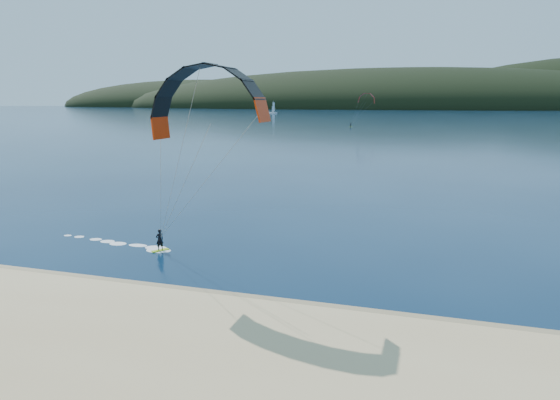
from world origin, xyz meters
The scene contains 6 objects.
ground centered at (0.00, 0.00, 0.00)m, with size 1800.00×1800.00×0.00m, color #071B33.
wet_sand centered at (0.00, 4.50, 0.05)m, with size 220.00×2.50×0.10m.
headland centered at (0.63, 745.28, 0.00)m, with size 1200.00×310.00×140.00m.
kitesurfer_near centered at (-0.09, 6.98, 9.58)m, with size 21.44×8.48×12.93m.
kitesurfer_far centered at (-16.69, 195.55, 10.57)m, with size 11.23×6.07×12.90m.
sailboat centered at (-125.34, 404.96, 0.81)m, with size 7.82×5.31×10.94m.
Camera 1 is at (13.29, -21.06, 11.36)m, focal length 32.87 mm.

